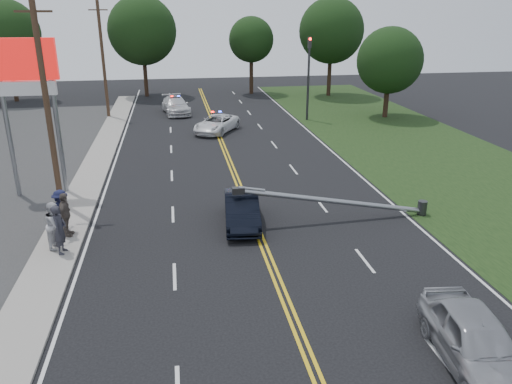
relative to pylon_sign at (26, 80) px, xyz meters
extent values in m
plane|color=black|center=(10.50, -14.00, -6.00)|extent=(120.00, 120.00, 0.00)
cube|color=gray|center=(2.10, -4.00, -5.94)|extent=(1.80, 70.00, 0.12)
cube|color=black|center=(24.00, -4.00, -5.99)|extent=(12.00, 80.00, 0.01)
cube|color=gold|center=(10.50, -4.00, -5.99)|extent=(0.36, 80.00, 0.00)
cylinder|color=gray|center=(-1.20, 0.00, -2.50)|extent=(0.24, 0.24, 7.00)
cylinder|color=gray|center=(1.20, 0.00, -2.50)|extent=(0.24, 0.24, 7.00)
cube|color=red|center=(0.00, 0.00, 1.00)|extent=(3.20, 0.35, 2.00)
cube|color=white|center=(0.00, 0.00, -0.40)|extent=(2.80, 0.30, 0.70)
cylinder|color=#2D2D30|center=(18.80, 16.00, -2.50)|extent=(0.20, 0.20, 7.00)
cube|color=#2D2D30|center=(18.80, 16.00, 0.60)|extent=(0.28, 0.28, 0.90)
sphere|color=#FF0C07|center=(18.80, 15.84, 0.90)|extent=(0.22, 0.22, 0.22)
cylinder|color=#2D2D30|center=(18.60, -6.00, -5.65)|extent=(0.44, 0.44, 0.70)
cylinder|color=gray|center=(14.17, -6.00, -5.02)|extent=(8.90, 0.24, 1.80)
cube|color=#2D2D30|center=(9.74, -6.00, -4.23)|extent=(0.55, 0.32, 0.30)
cylinder|color=#382619|center=(1.30, -2.00, -1.00)|extent=(0.28, 0.28, 10.00)
cube|color=#382619|center=(1.30, -2.00, 3.20)|extent=(1.60, 0.10, 0.10)
cylinder|color=#382619|center=(1.30, 20.00, -1.00)|extent=(0.28, 0.28, 10.00)
cube|color=#382619|center=(1.30, 20.00, 3.20)|extent=(1.60, 0.10, 0.10)
cylinder|color=black|center=(-9.34, 30.35, -3.98)|extent=(0.44, 0.44, 4.03)
sphere|color=black|center=(-9.34, 30.35, 0.94)|extent=(6.82, 6.82, 6.82)
cylinder|color=black|center=(4.27, 31.36, -3.95)|extent=(0.44, 0.44, 4.10)
sphere|color=black|center=(4.27, 31.36, 1.07)|extent=(7.35, 7.35, 7.35)
cylinder|color=black|center=(16.21, 31.26, -4.25)|extent=(0.44, 0.44, 3.50)
sphere|color=black|center=(16.21, 31.26, 0.03)|extent=(5.04, 5.04, 5.04)
cylinder|color=black|center=(24.63, 28.41, -3.95)|extent=(0.44, 0.44, 4.08)
sphere|color=black|center=(24.63, 28.41, 1.04)|extent=(7.05, 7.05, 7.05)
cylinder|color=black|center=(26.14, 16.02, -4.54)|extent=(0.44, 0.44, 2.92)
sphere|color=black|center=(26.14, 16.02, -0.97)|extent=(5.76, 5.76, 5.76)
imported|color=black|center=(9.93, -5.67, -5.28)|extent=(1.88, 4.44, 1.43)
imported|color=#95969C|center=(14.90, -16.26, -5.21)|extent=(2.36, 4.81, 1.58)
imported|color=white|center=(10.46, 12.65, -5.32)|extent=(4.42, 5.34, 1.35)
imported|color=silver|center=(7.36, 20.72, -5.22)|extent=(2.91, 5.58, 1.54)
imported|color=#2A2A32|center=(2.42, -7.54, -4.87)|extent=(0.57, 0.79, 2.02)
imported|color=#BCBCC1|center=(2.12, -6.98, -4.90)|extent=(0.87, 1.05, 1.96)
imported|color=#161938|center=(2.06, -5.32, -4.94)|extent=(0.92, 1.33, 1.88)
imported|color=#5B5049|center=(2.32, -5.91, -4.91)|extent=(0.59, 1.18, 1.93)
camera|label=1|loc=(7.10, -26.50, 3.33)|focal=35.00mm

